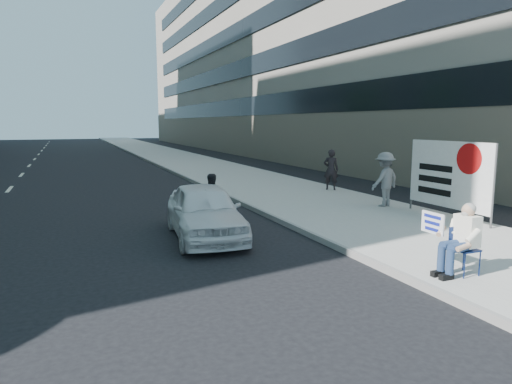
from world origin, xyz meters
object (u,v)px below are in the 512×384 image
protest_banner (449,175)px  motorcycle (213,201)px  pedestrian_woman (331,170)px  seated_protester (460,236)px  white_sedan_near (205,211)px  jogger (385,179)px

protest_banner → motorcycle: (-6.22, 2.60, -0.76)m
pedestrian_woman → protest_banner: 6.08m
seated_protester → motorcycle: bearing=111.6°
white_sedan_near → motorcycle: (0.71, 1.60, -0.05)m
seated_protester → jogger: bearing=62.7°
jogger → motorcycle: (-5.72, 0.41, -0.40)m
jogger → pedestrian_woman: (0.36, 3.88, -0.06)m
motorcycle → jogger: bearing=1.8°
seated_protester → motorcycle: size_ratio=0.64×
seated_protester → jogger: jogger is taller
white_sedan_near → jogger: bearing=16.4°
protest_banner → pedestrian_woman: bearing=91.3°
protest_banner → motorcycle: bearing=157.3°
motorcycle → protest_banner: bearing=-16.7°
seated_protester → white_sedan_near: bearing=123.8°
pedestrian_woman → protest_banner: size_ratio=0.54×
pedestrian_woman → motorcycle: bearing=65.6°
seated_protester → motorcycle: (-2.58, 6.51, -0.24)m
pedestrian_woman → protest_banner: bearing=127.2°
jogger → protest_banner: (0.50, -2.19, 0.36)m
protest_banner → white_sedan_near: size_ratio=0.76×
white_sedan_near → motorcycle: bearing=72.0°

